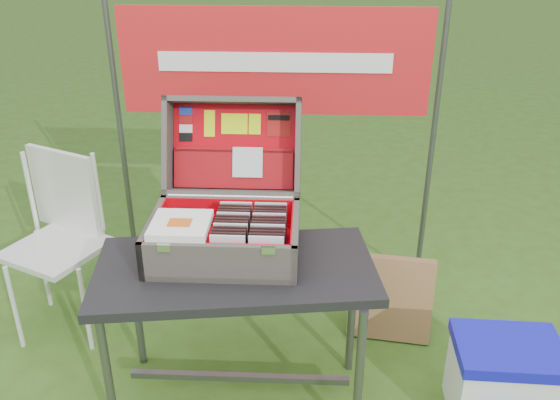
# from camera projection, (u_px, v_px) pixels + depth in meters

# --- Properties ---
(table) EXTENTS (1.19, 0.71, 0.70)m
(table) POSITION_uv_depth(u_px,v_px,m) (238.00, 336.00, 2.54)
(table) COLOR #252527
(table) RESTS_ON ground
(table_top) EXTENTS (1.19, 0.71, 0.04)m
(table_top) POSITION_uv_depth(u_px,v_px,m) (235.00, 270.00, 2.39)
(table_top) COLOR #252527
(table_top) RESTS_ON ground
(table_leg_fl) EXTENTS (0.04, 0.04, 0.66)m
(table_leg_fl) POSITION_uv_depth(u_px,v_px,m) (107.00, 371.00, 2.37)
(table_leg_fl) COLOR #59595B
(table_leg_fl) RESTS_ON ground
(table_leg_fr) EXTENTS (0.04, 0.04, 0.66)m
(table_leg_fr) POSITION_uv_depth(u_px,v_px,m) (359.00, 380.00, 2.33)
(table_leg_fr) COLOR #59595B
(table_leg_fr) RESTS_ON ground
(table_leg_bl) EXTENTS (0.04, 0.04, 0.66)m
(table_leg_bl) POSITION_uv_depth(u_px,v_px,m) (136.00, 306.00, 2.77)
(table_leg_bl) COLOR #59595B
(table_leg_bl) RESTS_ON ground
(table_leg_br) EXTENTS (0.04, 0.04, 0.66)m
(table_leg_br) POSITION_uv_depth(u_px,v_px,m) (352.00, 312.00, 2.72)
(table_leg_br) COLOR #59595B
(table_leg_br) RESTS_ON ground
(table_brace) EXTENTS (0.97, 0.03, 0.03)m
(table_brace) POSITION_uv_depth(u_px,v_px,m) (239.00, 377.00, 2.64)
(table_brace) COLOR #59595B
(table_brace) RESTS_ON ground
(suitcase) EXTENTS (0.61, 0.60, 0.54)m
(suitcase) POSITION_uv_depth(u_px,v_px,m) (224.00, 189.00, 2.40)
(suitcase) COLOR #635B52
(suitcase) RESTS_ON table
(suitcase_base_bottom) EXTENTS (0.61, 0.44, 0.02)m
(suitcase_base_bottom) POSITION_uv_depth(u_px,v_px,m) (225.00, 252.00, 2.46)
(suitcase_base_bottom) COLOR #635B52
(suitcase_base_bottom) RESTS_ON table_top
(suitcase_base_wall_front) EXTENTS (0.61, 0.02, 0.16)m
(suitcase_base_wall_front) POSITION_uv_depth(u_px,v_px,m) (217.00, 264.00, 2.25)
(suitcase_base_wall_front) COLOR #635B52
(suitcase_base_wall_front) RESTS_ON table_top
(suitcase_base_wall_back) EXTENTS (0.61, 0.02, 0.16)m
(suitcase_base_wall_back) POSITION_uv_depth(u_px,v_px,m) (230.00, 214.00, 2.62)
(suitcase_base_wall_back) COLOR #635B52
(suitcase_base_wall_back) RESTS_ON table_top
(suitcase_base_wall_left) EXTENTS (0.02, 0.44, 0.16)m
(suitcase_base_wall_left) POSITION_uv_depth(u_px,v_px,m) (154.00, 236.00, 2.44)
(suitcase_base_wall_left) COLOR #635B52
(suitcase_base_wall_left) RESTS_ON table_top
(suitcase_base_wall_right) EXTENTS (0.02, 0.44, 0.16)m
(suitcase_base_wall_right) POSITION_uv_depth(u_px,v_px,m) (296.00, 239.00, 2.42)
(suitcase_base_wall_right) COLOR #635B52
(suitcase_base_wall_right) RESTS_ON table_top
(suitcase_liner_floor) EXTENTS (0.56, 0.39, 0.01)m
(suitcase_liner_floor) POSITION_uv_depth(u_px,v_px,m) (225.00, 249.00, 2.46)
(suitcase_liner_floor) COLOR #BF010F
(suitcase_liner_floor) RESTS_ON suitcase_base_bottom
(suitcase_latch_left) EXTENTS (0.05, 0.01, 0.03)m
(suitcase_latch_left) POSITION_uv_depth(u_px,v_px,m) (164.00, 248.00, 2.21)
(suitcase_latch_left) COLOR silver
(suitcase_latch_left) RESTS_ON suitcase_base_wall_front
(suitcase_latch_right) EXTENTS (0.05, 0.01, 0.03)m
(suitcase_latch_right) POSITION_uv_depth(u_px,v_px,m) (268.00, 250.00, 2.20)
(suitcase_latch_right) COLOR silver
(suitcase_latch_right) RESTS_ON suitcase_base_wall_front
(suitcase_hinge) EXTENTS (0.55, 0.02, 0.02)m
(suitcase_hinge) POSITION_uv_depth(u_px,v_px,m) (230.00, 197.00, 2.59)
(suitcase_hinge) COLOR silver
(suitcase_hinge) RESTS_ON suitcase_base_wall_back
(suitcase_lid_back) EXTENTS (0.61, 0.18, 0.42)m
(suitcase_lid_back) POSITION_uv_depth(u_px,v_px,m) (235.00, 147.00, 2.72)
(suitcase_lid_back) COLOR #635B52
(suitcase_lid_back) RESTS_ON suitcase_base_wall_back
(suitcase_lid_rim_far) EXTENTS (0.61, 0.16, 0.08)m
(suitcase_lid_rim_far) POSITION_uv_depth(u_px,v_px,m) (233.00, 100.00, 2.64)
(suitcase_lid_rim_far) COLOR #635B52
(suitcase_lid_rim_far) RESTS_ON suitcase_lid_back
(suitcase_lid_rim_near) EXTENTS (0.61, 0.16, 0.08)m
(suitcase_lid_rim_near) POSITION_uv_depth(u_px,v_px,m) (232.00, 192.00, 2.67)
(suitcase_lid_rim_near) COLOR #635B52
(suitcase_lid_rim_near) RESTS_ON suitcase_lid_back
(suitcase_lid_rim_left) EXTENTS (0.02, 0.31, 0.47)m
(suitcase_lid_rim_left) POSITION_uv_depth(u_px,v_px,m) (168.00, 146.00, 2.67)
(suitcase_lid_rim_left) COLOR #635B52
(suitcase_lid_rim_left) RESTS_ON suitcase_lid_back
(suitcase_lid_rim_right) EXTENTS (0.02, 0.31, 0.47)m
(suitcase_lid_rim_right) POSITION_uv_depth(u_px,v_px,m) (298.00, 148.00, 2.64)
(suitcase_lid_rim_right) COLOR #635B52
(suitcase_lid_rim_right) RESTS_ON suitcase_lid_back
(suitcase_lid_liner) EXTENTS (0.56, 0.14, 0.36)m
(suitcase_lid_liner) POSITION_uv_depth(u_px,v_px,m) (234.00, 147.00, 2.71)
(suitcase_lid_liner) COLOR #BF010F
(suitcase_lid_liner) RESTS_ON suitcase_lid_back
(suitcase_liner_wall_front) EXTENTS (0.56, 0.01, 0.14)m
(suitcase_liner_wall_front) POSITION_uv_depth(u_px,v_px,m) (218.00, 259.00, 2.26)
(suitcase_liner_wall_front) COLOR #BF010F
(suitcase_liner_wall_front) RESTS_ON suitcase_base_bottom
(suitcase_liner_wall_back) EXTENTS (0.56, 0.01, 0.14)m
(suitcase_liner_wall_back) POSITION_uv_depth(u_px,v_px,m) (230.00, 213.00, 2.60)
(suitcase_liner_wall_back) COLOR #BF010F
(suitcase_liner_wall_back) RESTS_ON suitcase_base_bottom
(suitcase_liner_wall_left) EXTENTS (0.01, 0.39, 0.14)m
(suitcase_liner_wall_left) POSITION_uv_depth(u_px,v_px,m) (157.00, 233.00, 2.44)
(suitcase_liner_wall_left) COLOR #BF010F
(suitcase_liner_wall_left) RESTS_ON suitcase_base_bottom
(suitcase_liner_wall_right) EXTENTS (0.01, 0.39, 0.14)m
(suitcase_liner_wall_right) POSITION_uv_depth(u_px,v_px,m) (292.00, 236.00, 2.41)
(suitcase_liner_wall_right) COLOR #BF010F
(suitcase_liner_wall_right) RESTS_ON suitcase_base_bottom
(suitcase_lid_pocket) EXTENTS (0.54, 0.09, 0.17)m
(suitcase_lid_pocket) POSITION_uv_depth(u_px,v_px,m) (234.00, 169.00, 2.70)
(suitcase_lid_pocket) COLOR maroon
(suitcase_lid_pocket) RESTS_ON suitcase_lid_liner
(suitcase_pocket_edge) EXTENTS (0.53, 0.03, 0.03)m
(suitcase_pocket_edge) POSITION_uv_depth(u_px,v_px,m) (234.00, 150.00, 2.69)
(suitcase_pocket_edge) COLOR maroon
(suitcase_pocket_edge) RESTS_ON suitcase_lid_pocket
(suitcase_pocket_cd) EXTENTS (0.14, 0.06, 0.13)m
(suitcase_pocket_cd) POSITION_uv_depth(u_px,v_px,m) (248.00, 162.00, 2.68)
(suitcase_pocket_cd) COLOR silver
(suitcase_pocket_cd) RESTS_ON suitcase_lid_pocket
(lid_sticker_cc_a) EXTENTS (0.06, 0.02, 0.04)m
(lid_sticker_cc_a) POSITION_uv_depth(u_px,v_px,m) (186.00, 111.00, 2.70)
(lid_sticker_cc_a) COLOR #1933B2
(lid_sticker_cc_a) RESTS_ON suitcase_lid_liner
(lid_sticker_cc_b) EXTENTS (0.06, 0.02, 0.04)m
(lid_sticker_cc_b) POSITION_uv_depth(u_px,v_px,m) (186.00, 120.00, 2.70)
(lid_sticker_cc_b) COLOR #9E1311
(lid_sticker_cc_b) RESTS_ON suitcase_lid_liner
(lid_sticker_cc_c) EXTENTS (0.06, 0.02, 0.04)m
(lid_sticker_cc_c) POSITION_uv_depth(u_px,v_px,m) (186.00, 129.00, 2.71)
(lid_sticker_cc_c) COLOR white
(lid_sticker_cc_c) RESTS_ON suitcase_lid_liner
(lid_sticker_cc_d) EXTENTS (0.06, 0.02, 0.04)m
(lid_sticker_cc_d) POSITION_uv_depth(u_px,v_px,m) (186.00, 137.00, 2.71)
(lid_sticker_cc_d) COLOR black
(lid_sticker_cc_d) RESTS_ON suitcase_lid_liner
(lid_card_neon_tall) EXTENTS (0.05, 0.05, 0.11)m
(lid_card_neon_tall) POSITION_uv_depth(u_px,v_px,m) (210.00, 123.00, 2.70)
(lid_card_neon_tall) COLOR #D4F60B
(lid_card_neon_tall) RESTS_ON suitcase_lid_liner
(lid_card_neon_main) EXTENTS (0.12, 0.04, 0.09)m
(lid_card_neon_main) POSITION_uv_depth(u_px,v_px,m) (234.00, 124.00, 2.69)
(lid_card_neon_main) COLOR #D4F60B
(lid_card_neon_main) RESTS_ON suitcase_lid_liner
(lid_card_neon_small) EXTENTS (0.05, 0.04, 0.09)m
(lid_card_neon_small) POSITION_uv_depth(u_px,v_px,m) (255.00, 124.00, 2.69)
(lid_card_neon_small) COLOR #D4F60B
(lid_card_neon_small) RESTS_ON suitcase_lid_liner
(lid_sticker_band) EXTENTS (0.11, 0.04, 0.10)m
(lid_sticker_band) POSITION_uv_depth(u_px,v_px,m) (279.00, 125.00, 2.69)
(lid_sticker_band) COLOR #9E1311
(lid_sticker_band) RESTS_ON suitcase_lid_liner
(lid_sticker_band_bar) EXTENTS (0.10, 0.01, 0.02)m
(lid_sticker_band_bar) POSITION_uv_depth(u_px,v_px,m) (279.00, 118.00, 2.68)
(lid_sticker_band_bar) COLOR black
(lid_sticker_band_bar) RESTS_ON suitcase_lid_liner
(cd_left_0) EXTENTS (0.14, 0.01, 0.15)m
(cd_left_0) POSITION_uv_depth(u_px,v_px,m) (228.00, 253.00, 2.27)
(cd_left_0) COLOR silver
(cd_left_0) RESTS_ON suitcase_liner_floor
(cd_left_1) EXTENTS (0.14, 0.01, 0.15)m
(cd_left_1) POSITION_uv_depth(u_px,v_px,m) (229.00, 250.00, 2.29)
(cd_left_1) COLOR black
(cd_left_1) RESTS_ON suitcase_liner_floor
(cd_left_2) EXTENTS (0.14, 0.01, 0.15)m
(cd_left_2) POSITION_uv_depth(u_px,v_px,m) (230.00, 247.00, 2.31)
(cd_left_2) COLOR black
(cd_left_2) RESTS_ON suitcase_liner_floor
(cd_left_3) EXTENTS (0.14, 0.01, 0.15)m
(cd_left_3) POSITION_uv_depth(u_px,v_px,m) (230.00, 244.00, 2.33)
(cd_left_3) COLOR black
(cd_left_3) RESTS_ON suitcase_liner_floor
(cd_left_4) EXTENTS (0.14, 0.01, 0.15)m
(cd_left_4) POSITION_uv_depth(u_px,v_px,m) (231.00, 241.00, 2.35)
(cd_left_4) COLOR silver
(cd_left_4) RESTS_ON suitcase_liner_floor
(cd_left_5) EXTENTS (0.14, 0.01, 0.15)m
(cd_left_5) POSITION_uv_depth(u_px,v_px,m) (232.00, 238.00, 2.38)
(cd_left_5) COLOR black
(cd_left_5) RESTS_ON suitcase_liner_floor
(cd_left_6) EXTENTS (0.14, 0.01, 0.15)m
(cd_left_6) POSITION_uv_depth(u_px,v_px,m) (233.00, 235.00, 2.40)
(cd_left_6) COLOR black
(cd_left_6) RESTS_ON suitcase_liner_floor
(cd_left_7) EXTENTS (0.14, 0.01, 0.15)m
(cd_left_7) POSITION_uv_depth(u_px,v_px,m) (233.00, 232.00, 2.42)
(cd_left_7) COLOR black
(cd_left_7) RESTS_ON suitcase_liner_floor
(cd_left_8) EXTENTS (0.14, 0.01, 0.15)m
(cd_left_8) POSITION_uv_depth(u_px,v_px,m) (234.00, 229.00, 2.44)
(cd_left_8) COLOR silver
(cd_left_8) RESTS_ON suitcase_liner_floor
(cd_left_9) EXTENTS (0.14, 0.01, 0.15)m
(cd_left_9) POSITION_uv_depth(u_px,v_px,m) (235.00, 227.00, 2.46)
(cd_left_9) COLOR black
(cd_left_9) RESTS_ON suitcase_liner_floor
(cd_left_10) EXTENTS (0.14, 0.01, 0.15)m
(cd_left_10) POSITION_uv_depth(u_px,v_px,m) (235.00, 224.00, 2.48)
(cd_left_10) COLOR black
(cd_left_10) RESTS_ON suitcase_liner_floor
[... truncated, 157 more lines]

